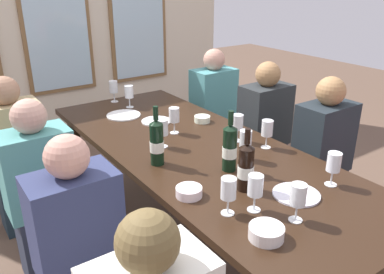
{
  "coord_description": "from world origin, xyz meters",
  "views": [
    {
      "loc": [
        -1.28,
        -1.77,
        1.72
      ],
      "look_at": [
        0.0,
        0.06,
        0.79
      ],
      "focal_mm": 37.17,
      "sensor_mm": 36.0,
      "label": 1
    }
  ],
  "objects_px": {
    "wine_glass_3": "(255,186)",
    "wine_bottle_0": "(157,142)",
    "wine_bottle_2": "(246,167)",
    "seated_person_2": "(42,197)",
    "tasting_bowl_1": "(202,119)",
    "wine_glass_7": "(246,139)",
    "seated_person_4": "(17,160)",
    "dining_table": "(198,158)",
    "white_plate_0": "(296,194)",
    "tasting_bowl_0": "(189,192)",
    "seated_person_0": "(80,253)",
    "seated_person_5": "(213,113)",
    "wine_glass_8": "(238,123)",
    "wine_glass_4": "(129,92)",
    "seated_person_3": "(264,135)",
    "wine_glass_0": "(174,116)",
    "wine_bottle_1": "(230,148)",
    "wine_glass_5": "(334,164)",
    "tasting_bowl_2": "(266,233)",
    "wine_glass_2": "(162,129)",
    "wine_glass_9": "(267,129)",
    "seated_person_1": "(321,160)",
    "wine_glass_10": "(114,87)",
    "wine_glass_6": "(228,190)",
    "wine_glass_1": "(298,197)",
    "white_plate_2": "(124,115)",
    "white_plate_1": "(156,121)"
  },
  "relations": [
    {
      "from": "white_plate_0",
      "to": "wine_glass_5",
      "type": "height_order",
      "value": "wine_glass_5"
    },
    {
      "from": "wine_bottle_1",
      "to": "wine_glass_10",
      "type": "relative_size",
      "value": 1.91
    },
    {
      "from": "wine_glass_5",
      "to": "tasting_bowl_2",
      "type": "bearing_deg",
      "value": -167.59
    },
    {
      "from": "dining_table",
      "to": "tasting_bowl_0",
      "type": "height_order",
      "value": "tasting_bowl_0"
    },
    {
      "from": "white_plate_0",
      "to": "seated_person_4",
      "type": "distance_m",
      "value": 1.91
    },
    {
      "from": "wine_glass_0",
      "to": "seated_person_3",
      "type": "xyz_separation_m",
      "value": [
        0.84,
        0.01,
        -0.33
      ]
    },
    {
      "from": "wine_bottle_0",
      "to": "wine_glass_1",
      "type": "bearing_deg",
      "value": -75.7
    },
    {
      "from": "white_plate_0",
      "to": "wine_glass_8",
      "type": "distance_m",
      "value": 0.7
    },
    {
      "from": "tasting_bowl_2",
      "to": "seated_person_3",
      "type": "height_order",
      "value": "seated_person_3"
    },
    {
      "from": "tasting_bowl_0",
      "to": "tasting_bowl_1",
      "type": "height_order",
      "value": "tasting_bowl_0"
    },
    {
      "from": "seated_person_0",
      "to": "seated_person_5",
      "type": "xyz_separation_m",
      "value": [
        1.71,
        1.21,
        0.0
      ]
    },
    {
      "from": "wine_bottle_1",
      "to": "white_plate_0",
      "type": "bearing_deg",
      "value": -76.9
    },
    {
      "from": "seated_person_2",
      "to": "wine_glass_7",
      "type": "bearing_deg",
      "value": -32.33
    },
    {
      "from": "tasting_bowl_2",
      "to": "wine_glass_7",
      "type": "height_order",
      "value": "wine_glass_7"
    },
    {
      "from": "dining_table",
      "to": "tasting_bowl_1",
      "type": "height_order",
      "value": "tasting_bowl_1"
    },
    {
      "from": "wine_bottle_2",
      "to": "seated_person_1",
      "type": "height_order",
      "value": "seated_person_1"
    },
    {
      "from": "wine_glass_8",
      "to": "wine_glass_4",
      "type": "bearing_deg",
      "value": 103.71
    },
    {
      "from": "seated_person_4",
      "to": "dining_table",
      "type": "bearing_deg",
      "value": -47.76
    },
    {
      "from": "seated_person_2",
      "to": "wine_glass_5",
      "type": "bearing_deg",
      "value": -43.75
    },
    {
      "from": "tasting_bowl_2",
      "to": "wine_glass_8",
      "type": "height_order",
      "value": "wine_glass_8"
    },
    {
      "from": "tasting_bowl_1",
      "to": "seated_person_2",
      "type": "distance_m",
      "value": 1.17
    },
    {
      "from": "wine_glass_6",
      "to": "seated_person_0",
      "type": "bearing_deg",
      "value": 145.01
    },
    {
      "from": "wine_glass_4",
      "to": "seated_person_3",
      "type": "xyz_separation_m",
      "value": [
        0.84,
        -0.65,
        -0.34
      ]
    },
    {
      "from": "seated_person_1",
      "to": "wine_bottle_2",
      "type": "bearing_deg",
      "value": -164.45
    },
    {
      "from": "dining_table",
      "to": "seated_person_2",
      "type": "distance_m",
      "value": 0.93
    },
    {
      "from": "wine_bottle_1",
      "to": "wine_glass_0",
      "type": "distance_m",
      "value": 0.61
    },
    {
      "from": "wine_glass_0",
      "to": "wine_glass_2",
      "type": "distance_m",
      "value": 0.23
    },
    {
      "from": "white_plate_2",
      "to": "wine_glass_1",
      "type": "xyz_separation_m",
      "value": [
        0.01,
        -1.64,
        0.11
      ]
    },
    {
      "from": "dining_table",
      "to": "wine_glass_10",
      "type": "bearing_deg",
      "value": 90.85
    },
    {
      "from": "wine_glass_0",
      "to": "wine_bottle_1",
      "type": "bearing_deg",
      "value": -94.24
    },
    {
      "from": "wine_glass_3",
      "to": "tasting_bowl_2",
      "type": "bearing_deg",
      "value": -119.57
    },
    {
      "from": "wine_glass_10",
      "to": "seated_person_4",
      "type": "xyz_separation_m",
      "value": [
        -0.84,
        -0.2,
        -0.34
      ]
    },
    {
      "from": "wine_glass_5",
      "to": "wine_glass_0",
      "type": "bearing_deg",
      "value": 104.38
    },
    {
      "from": "wine_glass_0",
      "to": "wine_glass_5",
      "type": "height_order",
      "value": "same"
    },
    {
      "from": "wine_bottle_1",
      "to": "seated_person_5",
      "type": "relative_size",
      "value": 0.3
    },
    {
      "from": "tasting_bowl_0",
      "to": "wine_glass_1",
      "type": "distance_m",
      "value": 0.51
    },
    {
      "from": "tasting_bowl_1",
      "to": "wine_glass_7",
      "type": "bearing_deg",
      "value": -104.7
    },
    {
      "from": "tasting_bowl_2",
      "to": "seated_person_3",
      "type": "relative_size",
      "value": 0.13
    },
    {
      "from": "wine_bottle_0",
      "to": "wine_bottle_2",
      "type": "height_order",
      "value": "wine_bottle_0"
    },
    {
      "from": "wine_glass_3",
      "to": "wine_bottle_0",
      "type": "bearing_deg",
      "value": 100.07
    },
    {
      "from": "wine_glass_6",
      "to": "wine_glass_7",
      "type": "xyz_separation_m",
      "value": [
        0.43,
        0.37,
        0.0
      ]
    },
    {
      "from": "wine_bottle_2",
      "to": "seated_person_2",
      "type": "distance_m",
      "value": 1.2
    },
    {
      "from": "seated_person_4",
      "to": "white_plate_1",
      "type": "bearing_deg",
      "value": -24.8
    },
    {
      "from": "wine_bottle_1",
      "to": "tasting_bowl_0",
      "type": "xyz_separation_m",
      "value": [
        -0.33,
        -0.1,
        -0.11
      ]
    },
    {
      "from": "wine_bottle_0",
      "to": "seated_person_2",
      "type": "bearing_deg",
      "value": 144.76
    },
    {
      "from": "wine_bottle_1",
      "to": "wine_glass_5",
      "type": "relative_size",
      "value": 1.91
    },
    {
      "from": "wine_bottle_0",
      "to": "wine_glass_4",
      "type": "bearing_deg",
      "value": 71.64
    },
    {
      "from": "wine_bottle_1",
      "to": "wine_glass_9",
      "type": "distance_m",
      "value": 0.38
    },
    {
      "from": "tasting_bowl_1",
      "to": "wine_glass_7",
      "type": "distance_m",
      "value": 0.66
    },
    {
      "from": "tasting_bowl_2",
      "to": "white_plate_0",
      "type": "bearing_deg",
      "value": 23.68
    }
  ]
}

